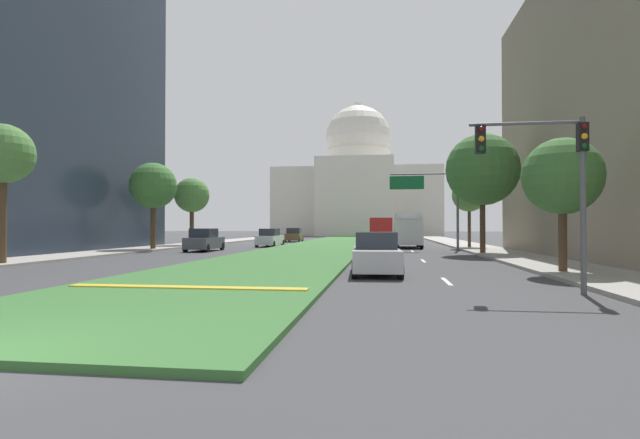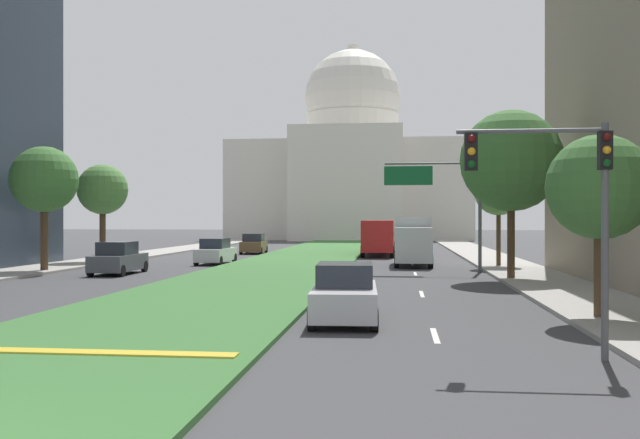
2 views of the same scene
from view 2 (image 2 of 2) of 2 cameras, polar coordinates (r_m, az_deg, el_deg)
name	(u,v)px [view 2 (image 2 of 2)]	position (r m, az deg, el deg)	size (l,w,h in m)	color
ground_plane	(313,255)	(58.68, -0.57, -2.95)	(260.00, 260.00, 0.00)	#3D3D3F
grass_median	(305,258)	(53.60, -1.24, -3.16)	(8.23, 92.19, 0.14)	#386B33
median_curb_nose	(73,352)	(16.47, -19.73, -10.25)	(7.41, 0.50, 0.04)	gold
lane_dashes_right	(416,276)	(37.94, 7.93, -4.61)	(0.16, 40.01, 0.01)	silver
sidewalk_left	(102,260)	(52.52, -17.53, -3.23)	(4.00, 92.19, 0.15)	#9E9991
sidewalk_right	(501,263)	(48.52, 14.75, -3.50)	(4.00, 92.19, 0.15)	#9E9991
capitol_building	(352,171)	(109.09, 2.67, 4.06)	(35.60, 29.35, 30.58)	silver
traffic_light_near_right	(565,187)	(16.09, 19.60, 2.51)	(3.34, 0.35, 5.20)	#515456
overhead_guide_sign	(443,192)	(40.48, 10.14, 2.26)	(5.59, 0.20, 6.50)	#515456
street_tree_right_near	(600,188)	(22.46, 22.09, 2.44)	(3.18, 3.18, 5.65)	#4C3823
street_tree_left_mid	(44,180)	(42.75, -21.82, 3.04)	(3.80, 3.80, 7.26)	#4C3823
street_tree_right_mid	(511,161)	(35.98, 15.50, 4.67)	(5.09, 5.09, 8.55)	#4C3823
street_tree_left_far	(103,190)	(50.22, -17.52, 2.33)	(3.48, 3.48, 6.87)	#4C3823
street_tree_right_far	(499,192)	(45.04, 14.53, 2.23)	(3.06, 3.06, 6.36)	#4C3823
sedan_lead_stopped	(345,294)	(20.99, 2.07, -6.19)	(2.15, 4.64, 1.75)	#BCBCC1
sedan_midblock	(118,259)	(40.11, -16.33, -3.15)	(2.01, 4.37, 1.82)	#4C5156
sedan_distant	(216,252)	(47.66, -8.60, -2.66)	(1.92, 4.63, 1.77)	silver
sedan_far_horizon	(254,244)	(61.29, -5.49, -2.05)	(2.14, 4.26, 1.78)	brown
sedan_very_far	(410,242)	(70.14, 7.45, -1.82)	(2.10, 4.73, 1.63)	brown
box_truck_delivery	(413,240)	(45.78, 7.67, -1.71)	(2.40, 6.40, 3.20)	silver
city_bus	(379,234)	(58.74, 4.88, -1.22)	(2.62, 11.00, 2.95)	#B21E1E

